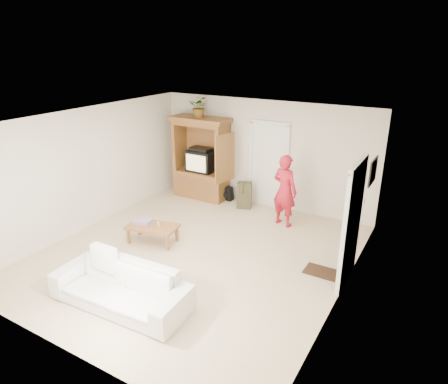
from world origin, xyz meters
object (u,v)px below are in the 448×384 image
object	(u,v)px
armoire	(202,163)
sofa	(120,287)
man	(285,191)
coffee_table	(152,228)

from	to	relation	value
armoire	sofa	xyz separation A→B (m)	(1.45, -4.54, -0.58)
man	coffee_table	size ratio (longest dim) A/B	1.48
sofa	coffee_table	distance (m)	2.07
armoire	sofa	bearing A→B (deg)	-72.25
man	sofa	distance (m)	4.16
man	sofa	world-z (taller)	man
armoire	man	bearing A→B (deg)	-12.22
armoire	man	size ratio (longest dim) A/B	1.30
armoire	coffee_table	distance (m)	2.80
armoire	sofa	world-z (taller)	armoire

